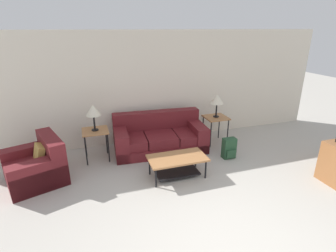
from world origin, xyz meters
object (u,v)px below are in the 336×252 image
Objects in this scene: backpack at (229,148)px; coffee_table at (177,162)px; table_lamp_left at (93,111)px; couch at (159,137)px; side_table_right at (216,120)px; armchair at (37,166)px; table_lamp_right at (217,99)px; side_table_left at (95,134)px.

coffee_table is at bearing -164.50° from backpack.
couch is at bearing 2.35° from table_lamp_left.
armchair is at bearing -172.47° from side_table_right.
couch is at bearing 145.89° from backpack.
table_lamp_right is at bearing 40.22° from coffee_table.
couch reaches higher than side_table_right.
coffee_table is 2.39× the size of backpack.
table_lamp_right is at bearing 0.00° from table_lamp_left.
table_lamp_left reaches higher than backpack.
table_lamp_left is (-1.37, 1.18, 0.79)m from coffee_table.
side_table_right is 1.21× the size of table_lamp_right.
armchair is at bearing -172.47° from table_lamp_right.
side_table_right is 1.47× the size of backpack.
backpack is (1.31, 0.36, -0.08)m from coffee_table.
backpack is (2.68, -0.82, -0.37)m from side_table_left.
armchair is 1.24m from side_table_left.
backpack is at bearing -16.99° from table_lamp_left.
armchair is at bearing -167.10° from couch.
side_table_left is at bearing 180.00° from table_lamp_right.
side_table_left reaches higher than backpack.
table_lamp_right is (0.00, -0.00, 0.50)m from side_table_right.
armchair is 2.83× the size of backpack.
armchair is 2.33× the size of table_lamp_right.
side_table_right is at bearing -2.36° from couch.
coffee_table is at bearing -139.78° from side_table_right.
table_lamp_right is 1.20m from backpack.
armchair is 1.44m from table_lamp_left.
side_table_right is 0.50m from table_lamp_right.
table_lamp_right is (1.38, -0.06, 0.79)m from couch.
side_table_right is at bearing 0.00° from side_table_left.
table_lamp_right is (1.40, 1.18, 0.79)m from coffee_table.
side_table_left is 1.47× the size of backpack.
table_lamp_right is at bearing 7.53° from armchair.
side_table_left is 1.21× the size of table_lamp_left.
side_table_right reaches higher than coffee_table.
table_lamp_right reaches higher than side_table_right.
backpack is at bearing -4.70° from armchair.
coffee_table is 1.36m from backpack.
table_lamp_left and table_lamp_right have the same top height.
couch is 1.42m from side_table_right.
couch reaches higher than armchair.
side_table_right is at bearing 7.53° from armchair.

